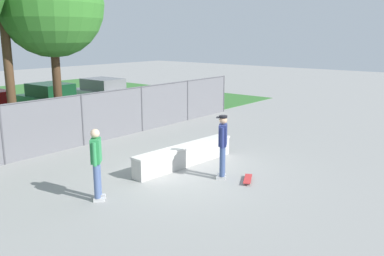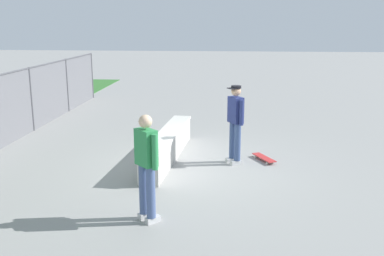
% 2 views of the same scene
% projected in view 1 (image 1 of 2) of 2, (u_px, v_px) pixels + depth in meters
% --- Properties ---
extents(ground_plane, '(80.00, 80.00, 0.00)m').
position_uv_depth(ground_plane, '(189.00, 174.00, 12.13)').
color(ground_plane, gray).
extents(concrete_ledge, '(3.97, 0.76, 0.65)m').
position_uv_depth(concrete_ledge, '(185.00, 155.00, 12.88)').
color(concrete_ledge, '#B7B5AD').
rests_on(concrete_ledge, ground).
extents(skateboarder, '(0.53, 0.41, 1.84)m').
position_uv_depth(skateboarder, '(223.00, 144.00, 11.54)').
color(skateboarder, beige).
rests_on(skateboarder, ground).
extents(skateboard, '(0.80, 0.55, 0.09)m').
position_uv_depth(skateboard, '(248.00, 179.00, 11.50)').
color(skateboard, red).
rests_on(skateboard, ground).
extents(chainlink_fence, '(18.15, 0.07, 1.93)m').
position_uv_depth(chainlink_fence, '(82.00, 118.00, 15.08)').
color(chainlink_fence, '#4C4C51').
rests_on(chainlink_fence, ground).
extents(tree_mid, '(3.85, 3.85, 7.05)m').
position_uv_depth(tree_mid, '(51.00, 5.00, 15.04)').
color(tree_mid, '#47301E').
rests_on(tree_mid, ground).
extents(car_green, '(2.10, 4.24, 1.66)m').
position_uv_depth(car_green, '(52.00, 100.00, 20.63)').
color(car_green, '#1E6638').
rests_on(car_green, ground).
extents(car_silver, '(2.10, 4.24, 1.66)m').
position_uv_depth(car_silver, '(105.00, 93.00, 23.00)').
color(car_silver, '#B7BABF').
rests_on(car_silver, ground).
extents(bystander, '(0.46, 0.45, 1.82)m').
position_uv_depth(bystander, '(96.00, 161.00, 10.00)').
color(bystander, beige).
rests_on(bystander, ground).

